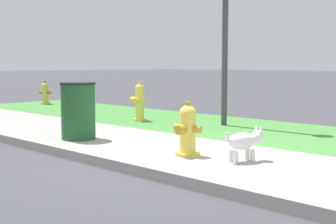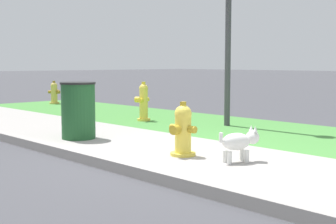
# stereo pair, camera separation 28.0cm
# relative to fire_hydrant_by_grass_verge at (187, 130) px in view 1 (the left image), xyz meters

# --- Properties ---
(ground_plane) EXTENTS (120.00, 120.00, 0.00)m
(ground_plane) POSITION_rel_fire_hydrant_by_grass_verge_xyz_m (0.10, 0.09, -0.33)
(ground_plane) COLOR #424247
(sidewalk_pavement) EXTENTS (18.00, 2.21, 0.01)m
(sidewalk_pavement) POSITION_rel_fire_hydrant_by_grass_verge_xyz_m (0.10, 0.09, -0.32)
(sidewalk_pavement) COLOR #9E9993
(sidewalk_pavement) RESTS_ON ground
(grass_verge) EXTENTS (18.00, 2.72, 0.01)m
(grass_verge) POSITION_rel_fire_hydrant_by_grass_verge_xyz_m (0.10, 2.56, -0.33)
(grass_verge) COLOR #47893D
(grass_verge) RESTS_ON ground
(street_curb) EXTENTS (18.00, 0.16, 0.12)m
(street_curb) POSITION_rel_fire_hydrant_by_grass_verge_xyz_m (0.10, -1.10, -0.27)
(street_curb) COLOR #9E9993
(street_curb) RESTS_ON ground
(fire_hydrant_by_grass_verge) EXTENTS (0.39, 0.37, 0.69)m
(fire_hydrant_by_grass_verge) POSITION_rel_fire_hydrant_by_grass_verge_xyz_m (0.00, 0.00, 0.00)
(fire_hydrant_by_grass_verge) COLOR yellow
(fire_hydrant_by_grass_verge) RESTS_ON ground
(fire_hydrant_across_street) EXTENTS (0.37, 0.34, 0.66)m
(fire_hydrant_across_street) POSITION_rel_fire_hydrant_by_grass_verge_xyz_m (-7.86, 2.74, -0.02)
(fire_hydrant_across_street) COLOR gold
(fire_hydrant_across_street) RESTS_ON ground
(fire_hydrant_mid_block) EXTENTS (0.33, 0.36, 0.80)m
(fire_hydrant_mid_block) POSITION_rel_fire_hydrant_by_grass_verge_xyz_m (-3.09, 2.01, 0.06)
(fire_hydrant_mid_block) COLOR yellow
(fire_hydrant_mid_block) RESTS_ON ground
(small_white_dog) EXTENTS (0.32, 0.50, 0.43)m
(small_white_dog) POSITION_rel_fire_hydrant_by_grass_verge_xyz_m (0.74, 0.20, -0.08)
(small_white_dog) COLOR white
(small_white_dog) RESTS_ON ground
(trash_bin) EXTENTS (0.54, 0.54, 0.88)m
(trash_bin) POSITION_rel_fire_hydrant_by_grass_verge_xyz_m (-2.06, -0.20, 0.11)
(trash_bin) COLOR #1E5128
(trash_bin) RESTS_ON ground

